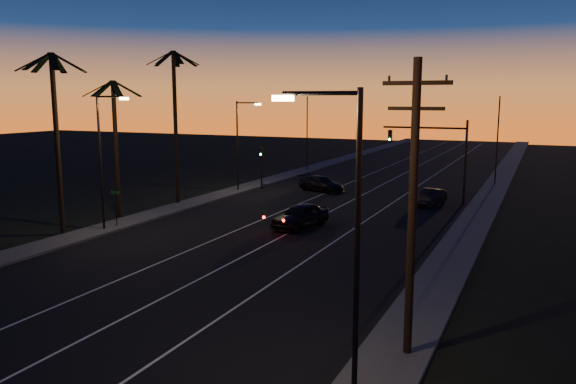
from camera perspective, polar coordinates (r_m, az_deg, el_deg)
The scene contains 21 objects.
road at distance 41.98m, azimuth 2.57°, elevation -2.53°, with size 20.00×170.00×0.01m, color black.
sidewalk_left at distance 47.24m, azimuth -10.12°, elevation -1.23°, with size 2.40×170.00×0.16m, color #3C3C39.
sidewalk_right at distance 39.26m, azimuth 17.93°, elevation -3.72°, with size 2.40×170.00×0.16m, color #3C3C39.
lane_stripe_left at distance 43.17m, azimuth -1.12°, elevation -2.17°, with size 0.12×160.00×0.01m, color silver.
lane_stripe_mid at distance 41.80m, azimuth 3.21°, elevation -2.57°, with size 0.12×160.00×0.01m, color silver.
lane_stripe_right at distance 40.68m, azimuth 7.80°, elevation -2.98°, with size 0.12×160.00×0.01m, color silver.
palm_near at distance 38.30m, azimuth -22.51°, elevation 6.29°, with size 4.25×4.16×11.53m.
palm_mid at distance 43.05m, azimuth -17.13°, elevation 5.76°, with size 4.25×4.16×10.03m.
palm_far at distance 47.04m, azimuth -11.40°, elevation 7.93°, with size 4.25×4.16×12.53m.
streetlight_left_near at distance 38.49m, azimuth -18.24°, elevation 3.93°, with size 2.55×0.26×9.00m.
streetlight_left_far at distance 53.07m, azimuth -4.88°, elevation 5.47°, with size 2.55×0.26×8.50m.
streetlight_right_near at distance 15.22m, azimuth 6.01°, elevation -3.44°, with size 2.55×0.26×9.00m.
street_sign at distance 39.77m, azimuth -17.10°, elevation -1.19°, with size 0.70×0.06×2.60m.
utility_pole at distance 18.77m, azimuth 12.54°, elevation -1.18°, with size 2.20×0.28×10.00m.
signal_mast at distance 48.93m, azimuth 14.89°, elevation 4.53°, with size 7.10×0.41×7.00m.
signal_post at distance 54.44m, azimuth -2.73°, elevation 3.30°, with size 0.28×0.37×4.20m.
far_pole_left at distance 68.50m, azimuth 1.95°, elevation 5.91°, with size 0.14×0.14×9.00m, color black.
far_pole_right at distance 60.38m, azimuth 20.49°, elevation 4.85°, with size 0.14×0.14×9.00m, color black.
lead_car at distance 38.31m, azimuth 1.26°, elevation -2.42°, with size 3.06×5.64×1.64m.
right_car at distance 47.68m, azimuth 14.27°, elevation -0.53°, with size 2.17×4.30×1.35m.
cross_car at distance 53.48m, azimuth 3.42°, elevation 0.84°, with size 5.30×3.63×1.42m.
Camera 1 is at (15.41, -8.07, 8.70)m, focal length 35.00 mm.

